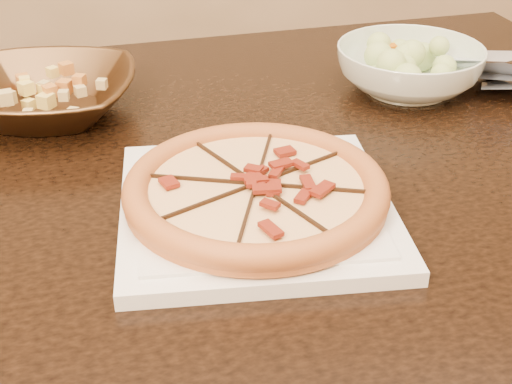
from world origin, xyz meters
TOP-DOWN VIEW (x-y plane):
  - dining_table at (-0.16, 0.16)m, footprint 1.59×1.14m
  - plate at (-0.08, 0.03)m, footprint 0.31×0.31m
  - pizza at (-0.08, 0.03)m, footprint 0.30×0.30m
  - bronze_bowl at (-0.34, 0.33)m, footprint 0.28×0.28m
  - mixed_dish at (-0.34, 0.33)m, footprint 0.11×0.13m
  - salad_bowl at (0.20, 0.35)m, footprint 0.26×0.26m
  - salad at (0.20, 0.35)m, footprint 0.11×0.11m
  - cling_film at (0.35, 0.35)m, footprint 0.19×0.17m

SIDE VIEW (x-z plane):
  - dining_table at x=-0.16m, z-range 0.28..1.03m
  - plate at x=-0.08m, z-range 0.75..0.77m
  - cling_film at x=0.35m, z-range 0.75..0.80m
  - bronze_bowl at x=-0.34m, z-range 0.75..0.81m
  - pizza at x=-0.08m, z-range 0.77..0.80m
  - salad_bowl at x=0.20m, z-range 0.75..0.82m
  - mixed_dish at x=-0.34m, z-range 0.81..0.84m
  - salad at x=0.20m, z-range 0.82..0.86m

